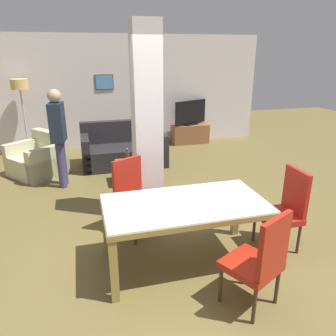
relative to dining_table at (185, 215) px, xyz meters
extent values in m
plane|color=brown|center=(0.00, 0.00, -0.61)|extent=(18.00, 18.00, 0.00)
cube|color=silver|center=(0.00, 5.21, 0.74)|extent=(7.20, 0.06, 2.70)
cube|color=brown|center=(-0.39, 5.17, 0.99)|extent=(0.44, 0.02, 0.36)
cube|color=#4C8CCC|center=(-0.39, 5.15, 0.99)|extent=(0.40, 0.01, 0.32)
cube|color=silver|center=(-0.14, 1.31, 0.74)|extent=(0.38, 0.38, 2.70)
cube|color=olive|center=(0.00, -0.44, 0.10)|extent=(1.78, 0.06, 0.06)
cube|color=olive|center=(0.00, 0.44, 0.10)|extent=(1.78, 0.06, 0.06)
cube|color=olive|center=(-0.86, 0.00, 0.10)|extent=(0.06, 0.83, 0.06)
cube|color=olive|center=(0.86, 0.00, 0.10)|extent=(0.06, 0.83, 0.06)
cube|color=silver|center=(0.00, 0.00, 0.14)|extent=(1.76, 0.93, 0.01)
cube|color=olive|center=(-0.84, -0.42, -0.27)|extent=(0.08, 0.08, 0.69)
cube|color=olive|center=(0.84, -0.42, -0.27)|extent=(0.08, 0.08, 0.69)
cube|color=olive|center=(-0.84, 0.42, -0.27)|extent=(0.08, 0.08, 0.69)
cube|color=olive|center=(0.84, 0.42, -0.27)|extent=(0.08, 0.08, 0.69)
cube|color=#A61E17|center=(1.18, 0.00, -0.19)|extent=(0.46, 0.46, 0.07)
cube|color=#A61E17|center=(1.39, 0.00, 0.12)|extent=(0.05, 0.44, 0.55)
cylinder|color=#432F20|center=(0.99, -0.19, -0.42)|extent=(0.04, 0.04, 0.39)
cylinder|color=#432F20|center=(0.99, 0.19, -0.42)|extent=(0.04, 0.04, 0.39)
cylinder|color=#432F20|center=(1.37, -0.19, -0.42)|extent=(0.04, 0.04, 0.39)
cylinder|color=#432F20|center=(1.37, 0.19, -0.42)|extent=(0.04, 0.04, 0.39)
cube|color=#9F2015|center=(-0.40, 0.77, -0.19)|extent=(0.62, 0.62, 0.07)
cube|color=#9F2015|center=(-0.50, 0.95, 0.12)|extent=(0.41, 0.25, 0.55)
cylinder|color=#432F20|center=(-0.14, 0.69, -0.42)|extent=(0.04, 0.04, 0.39)
cylinder|color=#432F20|center=(-0.48, 0.51, -0.42)|extent=(0.04, 0.04, 0.39)
cylinder|color=#432F20|center=(-0.32, 1.02, -0.42)|extent=(0.04, 0.04, 0.39)
cylinder|color=#432F20|center=(-0.66, 0.85, -0.42)|extent=(0.04, 0.04, 0.39)
cube|color=#A52011|center=(0.40, -0.78, -0.19)|extent=(0.62, 0.62, 0.07)
cube|color=#A52011|center=(0.49, -0.96, 0.12)|extent=(0.41, 0.24, 0.55)
cylinder|color=#432F20|center=(0.14, -0.70, -0.42)|extent=(0.04, 0.04, 0.39)
cylinder|color=#432F20|center=(0.48, -0.52, -0.42)|extent=(0.04, 0.04, 0.39)
cylinder|color=#432F20|center=(0.32, -1.03, -0.42)|extent=(0.04, 0.04, 0.39)
cylinder|color=#432F20|center=(0.66, -0.86, -0.42)|extent=(0.04, 0.04, 0.39)
cube|color=#252426|center=(-0.19, 3.61, -0.40)|extent=(1.74, 0.92, 0.42)
cube|color=#252426|center=(-0.19, 3.98, 0.04)|extent=(1.74, 0.18, 0.47)
cube|color=#252426|center=(0.60, 3.61, -0.27)|extent=(0.16, 0.92, 0.68)
cube|color=#252426|center=(-0.98, 3.61, -0.27)|extent=(0.16, 0.92, 0.68)
cube|color=beige|center=(-1.92, 3.45, -0.41)|extent=(1.23, 1.24, 0.40)
cube|color=beige|center=(-1.66, 3.66, 0.00)|extent=(0.71, 0.82, 0.42)
cube|color=beige|center=(-1.68, 3.16, -0.30)|extent=(0.75, 0.65, 0.63)
cube|color=beige|center=(-2.16, 3.75, -0.30)|extent=(0.75, 0.65, 0.63)
cube|color=brown|center=(-0.08, 2.57, -0.24)|extent=(0.78, 0.52, 0.04)
cube|color=brown|center=(-0.08, 2.57, -0.43)|extent=(0.70, 0.44, 0.36)
cylinder|color=#4C2D14|center=(-0.25, 2.68, -0.13)|extent=(0.08, 0.08, 0.17)
cylinder|color=#4C2D14|center=(-0.25, 2.68, -0.02)|extent=(0.03, 0.03, 0.06)
cylinder|color=#B7B7BC|center=(-0.25, 2.68, 0.01)|extent=(0.03, 0.03, 0.01)
cube|color=brown|center=(1.73, 4.93, -0.37)|extent=(0.95, 0.40, 0.49)
cube|color=black|center=(1.73, 4.93, -0.10)|extent=(0.44, 0.34, 0.03)
cube|color=black|center=(1.73, 4.93, 0.21)|extent=(0.93, 0.43, 0.60)
cylinder|color=#B7B7BC|center=(-2.25, 4.87, -0.60)|extent=(0.34, 0.34, 0.02)
cylinder|color=#B7B7BC|center=(-2.25, 4.87, 0.16)|extent=(0.04, 0.04, 1.50)
cylinder|color=#E5BC66|center=(-2.25, 4.87, 1.01)|extent=(0.37, 0.37, 0.22)
cylinder|color=#3C395D|center=(-1.40, 2.84, -0.20)|extent=(0.13, 0.13, 0.83)
cylinder|color=#3C395D|center=(-1.42, 2.67, -0.20)|extent=(0.13, 0.13, 0.83)
cube|color=#1E2A3A|center=(-1.41, 2.75, 0.55)|extent=(0.27, 0.41, 0.66)
sphere|color=tan|center=(-1.41, 2.75, 1.00)|extent=(0.23, 0.23, 0.23)
camera|label=1|loc=(-1.02, -3.06, 1.70)|focal=35.00mm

